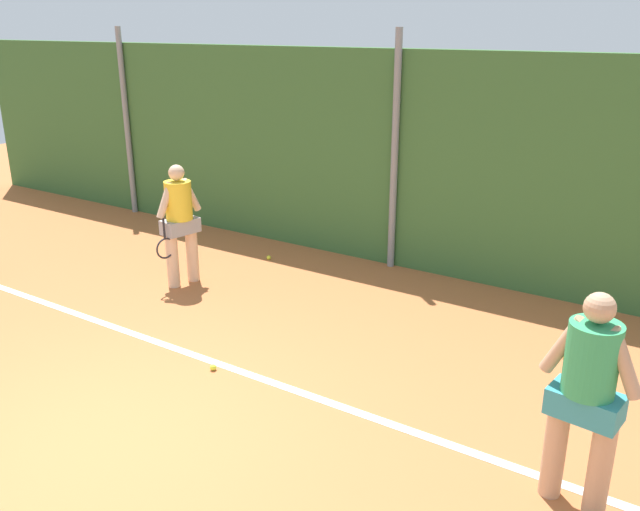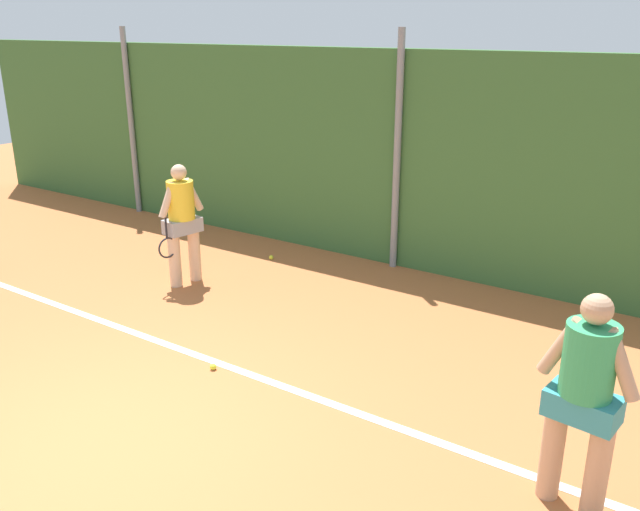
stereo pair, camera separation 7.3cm
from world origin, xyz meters
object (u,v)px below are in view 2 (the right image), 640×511
Objects in this scene: tennis_ball_6 at (567,358)px; tennis_ball_2 at (213,367)px; player_foreground_near at (585,392)px; tennis_ball_5 at (591,384)px; tennis_ball_0 at (271,257)px; player_midcourt at (182,218)px; tennis_ball_4 at (568,350)px.

tennis_ball_2 is at bearing -143.10° from tennis_ball_6.
tennis_ball_5 is (-0.25, 1.84, -0.91)m from player_foreground_near.
player_foreground_near reaches higher than tennis_ball_2.
tennis_ball_0 is at bearing 156.38° from player_foreground_near.
player_midcourt reaches higher than tennis_ball_0.
tennis_ball_2 is at bearing -140.61° from tennis_ball_4.
tennis_ball_5 is (0.38, -0.61, 0.00)m from tennis_ball_4.
tennis_ball_6 is at bearing 36.90° from tennis_ball_2.
tennis_ball_2 is 1.00× the size of tennis_ball_4.
player_midcourt is at bearing 170.44° from player_foreground_near.
tennis_ball_0 is 4.60m from tennis_ball_6.
tennis_ball_2 is 3.71m from tennis_ball_6.
tennis_ball_6 is (0.03, -0.18, 0.00)m from tennis_ball_4.
player_foreground_near reaches higher than player_midcourt.
tennis_ball_2 is 3.79m from tennis_ball_4.
tennis_ball_6 is at bearing 107.89° from player_midcourt.
tennis_ball_4 and tennis_ball_6 have the same top height.
player_midcourt is 24.87× the size of tennis_ball_4.
tennis_ball_4 is (2.93, 2.41, 0.00)m from tennis_ball_2.
player_foreground_near reaches higher than tennis_ball_5.
tennis_ball_4 is at bearing 121.70° from tennis_ball_5.
player_foreground_near is at bearing -30.64° from tennis_ball_0.
tennis_ball_5 is 0.55m from tennis_ball_6.
tennis_ball_2 is 1.00× the size of tennis_ball_5.
tennis_ball_0 is at bearing 170.34° from tennis_ball_6.
tennis_ball_2 and tennis_ball_5 have the same top height.
player_foreground_near is 5.76m from player_midcourt.
tennis_ball_0 is (-5.13, 3.04, -0.91)m from player_foreground_near.
tennis_ball_2 is 3.76m from tennis_ball_5.
player_foreground_near is 1.03× the size of player_midcourt.
tennis_ball_0 and tennis_ball_6 have the same top height.
tennis_ball_0 is 1.00× the size of tennis_ball_4.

